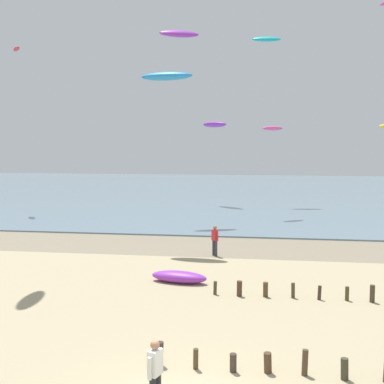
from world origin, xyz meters
name	(u,v)px	position (x,y,z in m)	size (l,w,h in m)	color
wet_sand_strip	(236,247)	(0.00, 19.11, 0.00)	(120.00, 6.18, 0.01)	gray
sea	(254,191)	(0.00, 57.20, 0.05)	(160.00, 70.00, 0.10)	slate
groyne_mid	(349,293)	(5.09, 9.17, 0.31)	(10.63, 0.33, 0.72)	#423B27
person_mid_beach	(215,240)	(-1.03, 16.51, 0.92)	(0.40, 0.46, 1.71)	#383842
person_right_flank	(155,373)	(-0.65, -0.15, 0.92)	(0.32, 0.54, 1.71)	#232328
grounded_kite	(179,277)	(-2.04, 10.81, 0.26)	(2.59, 0.93, 0.52)	purple
kite_aloft_1	(215,125)	(-3.59, 40.30, 8.27)	(3.22, 1.03, 0.51)	purple
kite_aloft_3	(266,39)	(1.50, 43.39, 17.23)	(3.01, 0.96, 0.48)	#19B2B7
kite_aloft_5	(17,49)	(-21.17, 33.24, 14.99)	(1.80, 0.58, 0.29)	red
kite_aloft_8	(167,76)	(-4.19, 18.76, 10.25)	(3.18, 1.02, 0.51)	#2384D1
kite_aloft_9	(272,128)	(2.17, 32.26, 7.59)	(2.05, 0.66, 0.33)	#E54C99
kite_aloft_10	(179,34)	(-5.31, 29.45, 15.03)	(3.21, 1.03, 0.51)	purple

